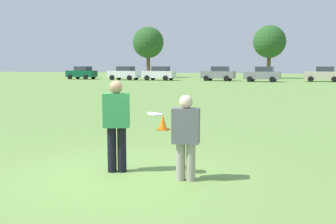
{
  "coord_description": "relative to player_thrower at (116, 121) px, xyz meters",
  "views": [
    {
      "loc": [
        3.08,
        -6.25,
        1.93
      ],
      "look_at": [
        0.25,
        1.99,
        0.92
      ],
      "focal_mm": 42.75,
      "sensor_mm": 36.0,
      "label": 1
    }
  ],
  "objects": [
    {
      "name": "parked_car_near_left",
      "position": [
        -26.98,
        43.6,
        -0.01
      ],
      "size": [
        4.27,
        2.34,
        1.82
      ],
      "color": "#0C4C2D",
      "rests_on": "ground"
    },
    {
      "name": "tree_west_oak",
      "position": [
        -21.16,
        54.57,
        4.68
      ],
      "size": [
        5.03,
        5.03,
        8.17
      ],
      "color": "brown",
      "rests_on": "ground"
    },
    {
      "name": "traffic_cone",
      "position": [
        -0.82,
        4.78,
        -0.71
      ],
      "size": [
        0.32,
        0.32,
        0.48
      ],
      "color": "#D8590C",
      "rests_on": "ground"
    },
    {
      "name": "parked_car_mid_right",
      "position": [
        -7.32,
        44.01,
        -0.01
      ],
      "size": [
        4.27,
        2.34,
        1.82
      ],
      "color": "slate",
      "rests_on": "ground"
    },
    {
      "name": "parked_car_mid_left",
      "position": [
        -19.9,
        42.71,
        -0.01
      ],
      "size": [
        4.27,
        2.34,
        1.82
      ],
      "color": "silver",
      "rests_on": "ground"
    },
    {
      "name": "parked_car_center",
      "position": [
        -14.98,
        42.99,
        -0.01
      ],
      "size": [
        4.27,
        2.34,
        1.82
      ],
      "color": "silver",
      "rests_on": "ground"
    },
    {
      "name": "player_defender",
      "position": [
        1.34,
        -0.12,
        -0.13
      ],
      "size": [
        0.48,
        0.32,
        1.45
      ],
      "color": "gray",
      "rests_on": "ground"
    },
    {
      "name": "parked_car_far_right",
      "position": [
        5.19,
        45.24,
        -0.01
      ],
      "size": [
        4.27,
        2.34,
        1.82
      ],
      "color": "#B7AD99",
      "rests_on": "ground"
    },
    {
      "name": "ground_plane",
      "position": [
        0.12,
        -0.19,
        -0.94
      ],
      "size": [
        192.68,
        192.68,
        0.0
      ],
      "primitive_type": "plane",
      "color": "#6B9347"
    },
    {
      "name": "frisbee",
      "position": [
        0.73,
        0.04,
        0.15
      ],
      "size": [
        0.27,
        0.27,
        0.06
      ],
      "color": "white"
    },
    {
      "name": "parked_car_near_right",
      "position": [
        -1.66,
        42.54,
        -0.01
      ],
      "size": [
        4.27,
        2.34,
        1.82
      ],
      "color": "slate",
      "rests_on": "ground"
    },
    {
      "name": "tree_west_maple",
      "position": [
        -2.17,
        56.33,
        4.55
      ],
      "size": [
        4.91,
        4.91,
        7.98
      ],
      "color": "brown",
      "rests_on": "ground"
    },
    {
      "name": "player_thrower",
      "position": [
        0.0,
        0.0,
        0.0
      ],
      "size": [
        0.53,
        0.42,
        1.67
      ],
      "color": "black",
      "rests_on": "ground"
    }
  ]
}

